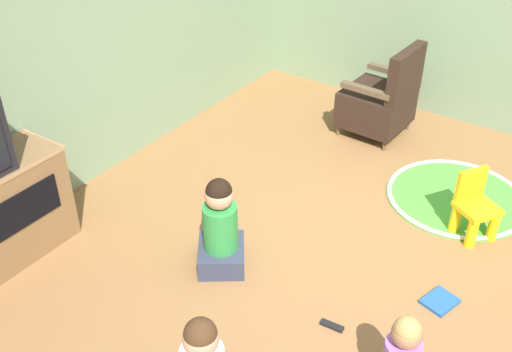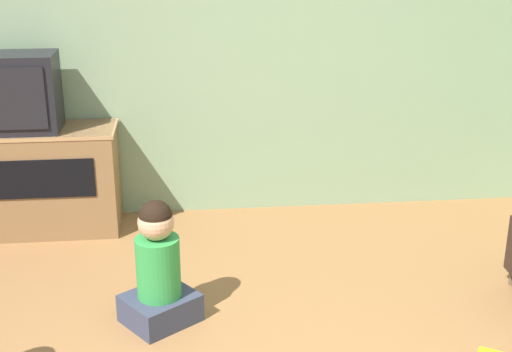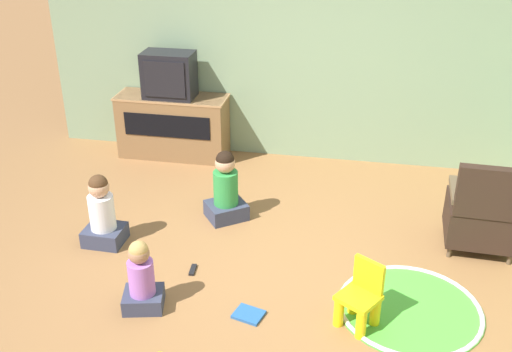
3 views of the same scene
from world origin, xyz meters
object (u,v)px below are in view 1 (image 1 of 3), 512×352
at_px(child_watching_left, 220,230).
at_px(book, 440,301).
at_px(black_armchair, 381,101).
at_px(remote_control, 332,326).
at_px(yellow_kid_chair, 475,211).

height_order(child_watching_left, book, child_watching_left).
xyz_separation_m(black_armchair, child_watching_left, (-2.34, 0.10, -0.04)).
height_order(child_watching_left, remote_control, child_watching_left).
bearing_deg(yellow_kid_chair, book, -142.44).
height_order(black_armchair, remote_control, black_armchair).
distance_m(black_armchair, remote_control, 2.58).
height_order(black_armchair, yellow_kid_chair, black_armchair).
bearing_deg(black_armchair, child_watching_left, -0.21).
xyz_separation_m(child_watching_left, remote_control, (-0.08, -0.92, -0.30)).
bearing_deg(book, remote_control, -23.89).
height_order(yellow_kid_chair, remote_control, yellow_kid_chair).
bearing_deg(black_armchair, book, 37.65).
bearing_deg(book, child_watching_left, -54.47).
distance_m(black_armchair, yellow_kid_chair, 1.60).
relative_size(yellow_kid_chair, child_watching_left, 0.73).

